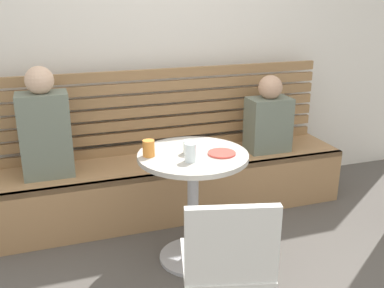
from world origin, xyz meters
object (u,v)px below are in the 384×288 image
person_child_left (268,118)px  cup_tumbler_orange (149,148)px  cup_glass_short (190,147)px  booth_bench (175,185)px  plate_small (222,153)px  cup_water_clear (190,152)px  white_chair (227,272)px  cafe_table (193,187)px  person_adult (45,128)px

person_child_left → cup_tumbler_orange: 1.28m
cup_glass_short → booth_bench: bearing=81.5°
cup_glass_short → plate_small: cup_glass_short is taller
cup_glass_short → person_child_left: bearing=36.0°
cup_tumbler_orange → cup_glass_short: 0.25m
person_child_left → cup_water_clear: person_child_left is taller
cup_glass_short → plate_small: 0.20m
cup_tumbler_orange → white_chair: bearing=-79.9°
cup_water_clear → cup_tumbler_orange: cup_water_clear is taller
booth_bench → cup_tumbler_orange: (-0.35, -0.64, 0.57)m
cafe_table → cup_water_clear: (-0.06, -0.12, 0.28)m
cup_water_clear → person_child_left: bearing=40.0°
white_chair → cafe_table: bearing=82.2°
booth_bench → cafe_table: size_ratio=3.65×
booth_bench → cup_glass_short: bearing=-98.5°
booth_bench → white_chair: 1.53m
white_chair → cup_tumbler_orange: size_ratio=8.50×
cafe_table → person_adult: size_ratio=0.96×
booth_bench → cup_water_clear: (-0.14, -0.80, 0.57)m
booth_bench → cup_glass_short: cup_glass_short is taller
white_chair → person_adult: size_ratio=1.10×
white_chair → person_child_left: person_child_left is taller
cup_tumbler_orange → plate_small: cup_tumbler_orange is taller
cafe_table → plate_small: 0.29m
cafe_table → plate_small: plate_small is taller
white_chair → person_child_left: 1.78m
cafe_table → cup_water_clear: bearing=-115.6°
person_child_left → plate_small: 1.00m
person_child_left → cup_glass_short: person_child_left is taller
booth_bench → cup_glass_short: 0.88m
person_adult → cup_glass_short: person_adult is taller
person_adult → cup_water_clear: bearing=-45.5°
booth_bench → person_child_left: person_child_left is taller
person_adult → booth_bench: bearing=-0.0°
cup_glass_short → white_chair: bearing=-96.7°
white_chair → cup_water_clear: size_ratio=7.73×
plate_small → cup_tumbler_orange: bearing=165.7°
cafe_table → booth_bench: bearing=82.9°
person_child_left → cup_tumbler_orange: size_ratio=6.18×
booth_bench → cup_tumbler_orange: size_ratio=27.00×
person_child_left → plate_small: (-0.70, -0.72, 0.03)m
white_chair → cup_water_clear: (0.06, 0.69, 0.33)m
cup_water_clear → cup_tumbler_orange: bearing=142.4°
white_chair → cup_tumbler_orange: bearing=100.1°
booth_bench → white_chair: (-0.20, -1.49, 0.24)m
cup_water_clear → person_adult: bearing=134.5°
booth_bench → person_child_left: (0.78, -0.03, 0.49)m
person_adult → plate_small: person_adult is taller
cup_tumbler_orange → person_child_left: bearing=28.4°
person_child_left → cup_glass_short: (-0.88, -0.64, 0.07)m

